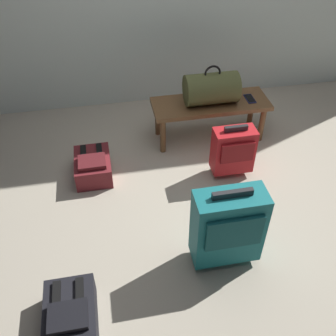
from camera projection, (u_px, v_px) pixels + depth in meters
The scene contains 8 objects.
ground_plane at pixel (222, 202), 2.91m from camera, with size 6.60×6.60×0.00m, color #B2A893.
bench at pixel (210, 108), 3.33m from camera, with size 1.00×0.36×0.36m.
duffel_bag_olive at pixel (211, 88), 3.20m from camera, with size 0.44×0.26×0.34m.
cell_phone at pixel (250, 99), 3.33m from camera, with size 0.07×0.14×0.01m.
suitcase_upright_teal at pixel (228, 227), 2.33m from camera, with size 0.42×0.22×0.61m.
suitcase_small_red at pixel (233, 150), 3.00m from camera, with size 0.32×0.19×0.46m.
backpack_maroon at pixel (93, 166), 3.08m from camera, with size 0.28×0.38×0.21m.
backpack_dark at pixel (71, 314), 2.14m from camera, with size 0.28×0.38×0.21m.
Camera 1 is at (-0.78, -1.91, 2.11)m, focal length 41.39 mm.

